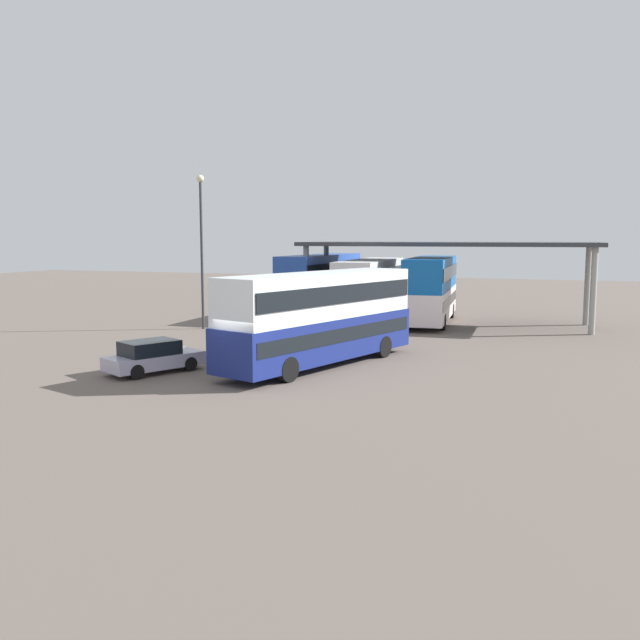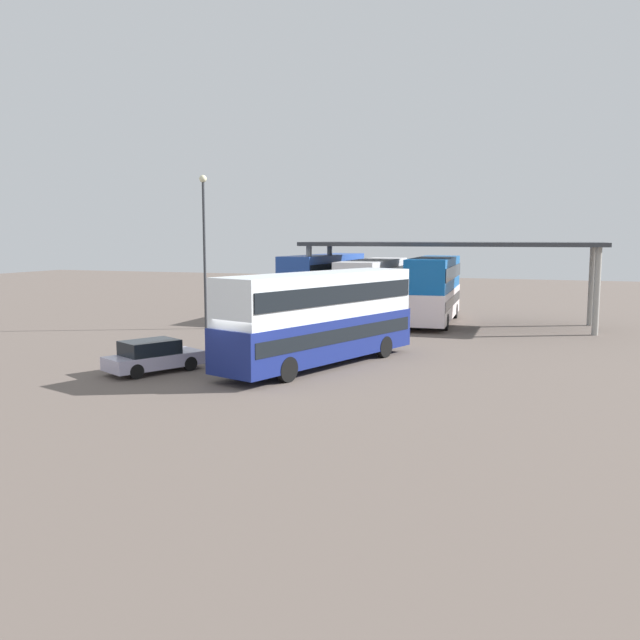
{
  "view_description": "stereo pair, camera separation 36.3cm",
  "coord_description": "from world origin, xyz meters",
  "views": [
    {
      "loc": [
        10.78,
        -22.75,
        5.55
      ],
      "look_at": [
        1.34,
        4.3,
        2.0
      ],
      "focal_mm": 37.57,
      "sensor_mm": 36.0,
      "label": 1
    },
    {
      "loc": [
        11.13,
        -22.63,
        5.55
      ],
      "look_at": [
        1.34,
        4.3,
        2.0
      ],
      "focal_mm": 37.57,
      "sensor_mm": 36.0,
      "label": 2
    }
  ],
  "objects": [
    {
      "name": "double_decker_main",
      "position": [
        1.34,
        4.31,
        2.22
      ],
      "size": [
        5.8,
        11.2,
        4.04
      ],
      "rotation": [
        0.0,
        0.0,
        1.25
      ],
      "color": "navy",
      "rests_on": "ground_plane"
    },
    {
      "name": "double_decker_far_right",
      "position": [
        3.32,
        20.39,
        2.33
      ],
      "size": [
        3.13,
        10.36,
        4.26
      ],
      "rotation": [
        0.0,
        0.0,
        1.63
      ],
      "color": "silver",
      "rests_on": "ground_plane"
    },
    {
      "name": "double_decker_mid_row",
      "position": [
        -0.54,
        19.65,
        2.25
      ],
      "size": [
        2.87,
        10.76,
        4.09
      ],
      "rotation": [
        0.0,
        0.0,
        1.6
      ],
      "color": "navy",
      "rests_on": "ground_plane"
    },
    {
      "name": "ground_plane",
      "position": [
        0.0,
        0.0,
        0.0
      ],
      "size": [
        140.0,
        140.0,
        0.0
      ],
      "primitive_type": "plane",
      "color": "#665951"
    },
    {
      "name": "double_decker_near_canopy",
      "position": [
        -4.73,
        21.82,
        2.37
      ],
      "size": [
        2.88,
        11.03,
        4.32
      ],
      "rotation": [
        0.0,
        0.0,
        1.53
      ],
      "color": "silver",
      "rests_on": "ground_plane"
    },
    {
      "name": "lamppost_tall",
      "position": [
        -9.26,
        13.05,
        5.68
      ],
      "size": [
        0.44,
        0.44,
        9.23
      ],
      "color": "#33353A",
      "rests_on": "ground_plane"
    },
    {
      "name": "parked_hatchback",
      "position": [
        -4.65,
        0.58,
        0.67
      ],
      "size": [
        3.27,
        4.27,
        1.35
      ],
      "rotation": [
        0.0,
        0.0,
        1.1
      ],
      "color": "#B0ABC7",
      "rests_on": "ground_plane"
    },
    {
      "name": "depot_canopy",
      "position": [
        4.27,
        20.19,
        4.88
      ],
      "size": [
        18.63,
        6.17,
        5.24
      ],
      "rotation": [
        0.0,
        0.0,
        0.03
      ],
      "color": "#33353A",
      "rests_on": "ground_plane"
    }
  ]
}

